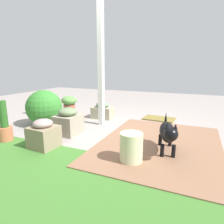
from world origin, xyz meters
TOP-DOWN VIEW (x-y plane):
  - ground_plane at (0.00, 0.00)m, footprint 12.00×12.00m
  - brick_path at (-0.97, 0.32)m, footprint 1.80×2.40m
  - porch_pillar at (0.35, -0.29)m, footprint 0.10×0.10m
  - stone_planter_nearest at (0.57, -0.78)m, footprint 0.49×0.35m
  - stone_planter_mid at (0.64, 0.48)m, footprint 0.40×0.44m
  - stone_planter_far at (0.61, 1.14)m, footprint 0.41×0.40m
  - round_shrub at (1.42, 0.21)m, footprint 0.73×0.73m
  - terracotta_pot_broad at (1.50, -0.76)m, footprint 0.38×0.38m
  - terracotta_pot_tall at (1.39, 1.18)m, footprint 0.22×0.22m
  - dog at (-1.13, 0.63)m, footprint 0.36×0.78m
  - ceramic_urn at (-0.75, 1.06)m, footprint 0.29×0.29m
  - doormat at (-0.69, -1.19)m, footprint 0.72×0.49m

SIDE VIEW (x-z plane):
  - ground_plane at x=0.00m, z-range 0.00..0.00m
  - brick_path at x=-0.97m, z-range 0.00..0.02m
  - doormat at x=-0.69m, z-range 0.00..0.03m
  - stone_planter_nearest at x=0.57m, z-range -0.02..0.37m
  - ceramic_urn at x=-0.75m, z-range 0.00..0.39m
  - stone_planter_far at x=0.61m, z-range -0.02..0.43m
  - stone_planter_mid at x=0.64m, z-range -0.02..0.47m
  - terracotta_pot_tall at x=1.39m, z-range -0.10..0.57m
  - terracotta_pot_broad at x=1.50m, z-range 0.03..0.51m
  - dog at x=-1.13m, z-range 0.04..0.58m
  - round_shrub at x=1.42m, z-range 0.00..0.73m
  - porch_pillar at x=0.35m, z-range 0.00..2.58m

